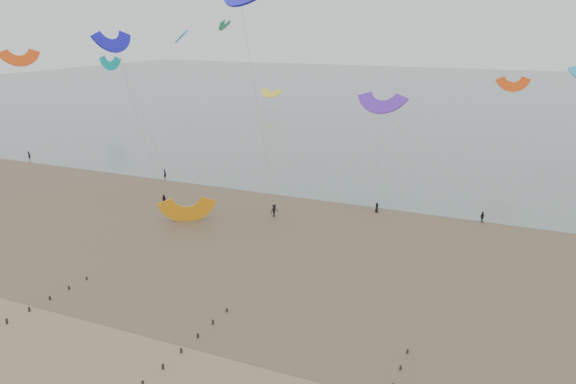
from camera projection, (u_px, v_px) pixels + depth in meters
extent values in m
plane|color=brown|center=(113.00, 367.00, 46.70)|extent=(500.00, 500.00, 0.00)
plane|color=#475654|center=(456.00, 96.00, 221.70)|extent=(500.00, 500.00, 0.00)
plane|color=#473A28|center=(285.00, 231.00, 77.33)|extent=(500.00, 500.00, 0.00)
ellipsoid|color=slate|center=(118.00, 244.00, 72.96)|extent=(23.60, 14.36, 0.01)
ellipsoid|color=slate|center=(376.00, 237.00, 75.28)|extent=(33.64, 18.32, 0.01)
ellipsoid|color=slate|center=(87.00, 189.00, 97.27)|extent=(26.95, 14.22, 0.01)
cube|color=black|center=(7.00, 322.00, 53.38)|extent=(0.16, 0.16, 0.57)
cube|color=black|center=(29.00, 309.00, 55.68)|extent=(0.16, 0.16, 0.54)
cube|color=black|center=(50.00, 298.00, 57.99)|extent=(0.16, 0.16, 0.51)
cube|color=black|center=(69.00, 288.00, 60.30)|extent=(0.16, 0.16, 0.48)
cube|color=black|center=(87.00, 278.00, 62.60)|extent=(0.16, 0.16, 0.45)
cube|color=black|center=(143.00, 384.00, 44.06)|extent=(0.16, 0.16, 0.59)
cube|color=black|center=(163.00, 367.00, 46.37)|extent=(0.16, 0.16, 0.57)
cube|color=black|center=(181.00, 351.00, 48.68)|extent=(0.16, 0.16, 0.54)
cube|color=black|center=(198.00, 336.00, 50.98)|extent=(0.16, 0.16, 0.51)
cube|color=black|center=(213.00, 323.00, 53.29)|extent=(0.16, 0.16, 0.48)
cube|color=black|center=(227.00, 310.00, 55.60)|extent=(0.16, 0.16, 0.45)
cube|color=black|center=(401.00, 368.00, 46.28)|extent=(0.16, 0.16, 0.48)
cube|color=black|center=(408.00, 352.00, 48.59)|extent=(0.16, 0.16, 0.45)
imported|color=black|center=(165.00, 174.00, 103.25)|extent=(0.79, 0.65, 1.85)
imported|color=black|center=(274.00, 210.00, 82.93)|extent=(1.24, 1.41, 1.90)
imported|color=black|center=(29.00, 155.00, 117.82)|extent=(0.68, 0.46, 1.83)
imported|color=black|center=(377.00, 207.00, 84.92)|extent=(0.86, 0.85, 1.50)
imported|color=black|center=(482.00, 217.00, 80.59)|extent=(0.84, 1.00, 1.61)
imported|color=black|center=(164.00, 200.00, 88.25)|extent=(0.88, 0.73, 1.65)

